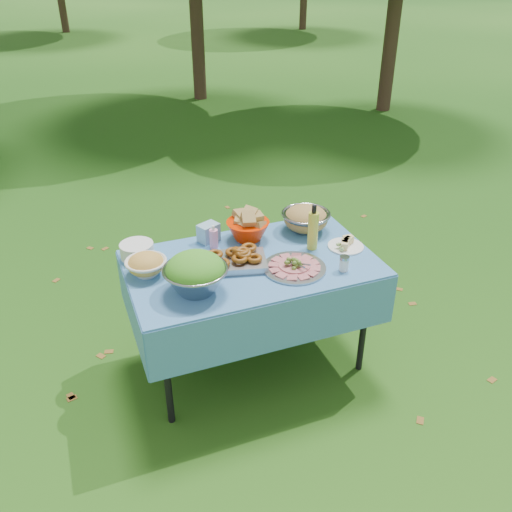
{
  "coord_description": "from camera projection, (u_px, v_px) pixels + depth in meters",
  "views": [
    {
      "loc": [
        -0.97,
        -2.58,
        2.41
      ],
      "look_at": [
        0.03,
        0.0,
        0.8
      ],
      "focal_mm": 38.0,
      "sensor_mm": 36.0,
      "label": 1
    }
  ],
  "objects": [
    {
      "name": "fried_tray",
      "position": [
        236.0,
        259.0,
        3.16
      ],
      "size": [
        0.4,
        0.33,
        0.08
      ],
      "primitive_type": "cube",
      "rotation": [
        0.0,
        0.0,
        -0.24
      ],
      "color": "#ACABB0",
      "rests_on": "picnic_table"
    },
    {
      "name": "shaker",
      "position": [
        344.0,
        263.0,
        3.1
      ],
      "size": [
        0.06,
        0.06,
        0.09
      ],
      "primitive_type": "cylinder",
      "rotation": [
        0.0,
        0.0,
        -0.15
      ],
      "color": "white",
      "rests_on": "picnic_table"
    },
    {
      "name": "pasta_bowl_white",
      "position": [
        146.0,
        264.0,
        3.06
      ],
      "size": [
        0.3,
        0.3,
        0.13
      ],
      "primitive_type": null,
      "rotation": [
        0.0,
        0.0,
        -0.43
      ],
      "color": "white",
      "rests_on": "picnic_table"
    },
    {
      "name": "wipes_box",
      "position": [
        209.0,
        232.0,
        3.41
      ],
      "size": [
        0.15,
        0.13,
        0.11
      ],
      "primitive_type": "cube",
      "rotation": [
        0.0,
        0.0,
        0.42
      ],
      "color": "#8CBCD4",
      "rests_on": "picnic_table"
    },
    {
      "name": "bread_bowl",
      "position": [
        248.0,
        226.0,
        3.41
      ],
      "size": [
        0.33,
        0.33,
        0.18
      ],
      "primitive_type": null,
      "rotation": [
        0.0,
        0.0,
        -0.25
      ],
      "color": "#E92900",
      "rests_on": "picnic_table"
    },
    {
      "name": "picnic_table",
      "position": [
        252.0,
        314.0,
        3.4
      ],
      "size": [
        1.46,
        0.86,
        0.76
      ],
      "primitive_type": "cube",
      "color": "#7DCAF0",
      "rests_on": "ground"
    },
    {
      "name": "oil_bottle",
      "position": [
        313.0,
        227.0,
        3.28
      ],
      "size": [
        0.07,
        0.07,
        0.29
      ],
      "primitive_type": "cylinder",
      "rotation": [
        0.0,
        0.0,
        0.1
      ],
      "color": "yellow",
      "rests_on": "picnic_table"
    },
    {
      "name": "ground",
      "position": [
        252.0,
        360.0,
        3.59
      ],
      "size": [
        80.0,
        80.0,
        0.0
      ],
      "primitive_type": "plane",
      "color": "#093309",
      "rests_on": "ground"
    },
    {
      "name": "sanitizer_bottle",
      "position": [
        214.0,
        237.0,
        3.32
      ],
      "size": [
        0.06,
        0.06,
        0.15
      ],
      "primitive_type": "cylinder",
      "rotation": [
        0.0,
        0.0,
        0.09
      ],
      "color": "#F598C3",
      "rests_on": "picnic_table"
    },
    {
      "name": "plate_stack",
      "position": [
        137.0,
        250.0,
        3.24
      ],
      "size": [
        0.27,
        0.27,
        0.09
      ],
      "primitive_type": "cylinder",
      "rotation": [
        0.0,
        0.0,
        0.42
      ],
      "color": "white",
      "rests_on": "picnic_table"
    },
    {
      "name": "cheese_plate",
      "position": [
        346.0,
        243.0,
        3.35
      ],
      "size": [
        0.24,
        0.24,
        0.06
      ],
      "primitive_type": "cylinder",
      "rotation": [
        0.0,
        0.0,
        0.06
      ],
      "color": "white",
      "rests_on": "picnic_table"
    },
    {
      "name": "pasta_bowl_steel",
      "position": [
        306.0,
        218.0,
        3.52
      ],
      "size": [
        0.32,
        0.32,
        0.17
      ],
      "primitive_type": null,
      "rotation": [
        0.0,
        0.0,
        0.03
      ],
      "color": "#94959B",
      "rests_on": "picnic_table"
    },
    {
      "name": "charcuterie_platter",
      "position": [
        294.0,
        262.0,
        3.12
      ],
      "size": [
        0.49,
        0.49,
        0.08
      ],
      "primitive_type": "cylinder",
      "rotation": [
        0.0,
        0.0,
        0.42
      ],
      "color": "#A1A2A8",
      "rests_on": "picnic_table"
    },
    {
      "name": "salad_bowl",
      "position": [
        195.0,
        273.0,
        2.88
      ],
      "size": [
        0.42,
        0.42,
        0.23
      ],
      "primitive_type": null,
      "rotation": [
        0.0,
        0.0,
        0.25
      ],
      "color": "#94959B",
      "rests_on": "picnic_table"
    }
  ]
}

